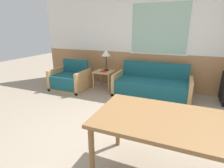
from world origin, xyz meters
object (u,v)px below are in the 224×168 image
object	(u,v)px
side_table	(104,74)
dining_table	(174,127)
armchair	(70,80)
couch	(151,86)
table_lamp	(106,54)

from	to	relation	value
side_table	dining_table	world-z (taller)	dining_table
armchair	dining_table	world-z (taller)	armchair
couch	table_lamp	distance (m)	1.50
couch	dining_table	bearing A→B (deg)	-75.41
side_table	table_lamp	size ratio (longest dim) A/B	0.91
table_lamp	dining_table	world-z (taller)	table_lamp
armchair	side_table	world-z (taller)	armchair
couch	table_lamp	xyz separation A→B (m)	(-1.30, 0.14, 0.73)
side_table	table_lamp	distance (m)	0.56
dining_table	table_lamp	bearing A→B (deg)	126.20
couch	dining_table	xyz separation A→B (m)	(0.66, -2.54, 0.44)
armchair	couch	bearing A→B (deg)	0.88
side_table	couch	bearing A→B (deg)	-2.31
armchair	side_table	bearing A→B (deg)	16.95
couch	side_table	world-z (taller)	couch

